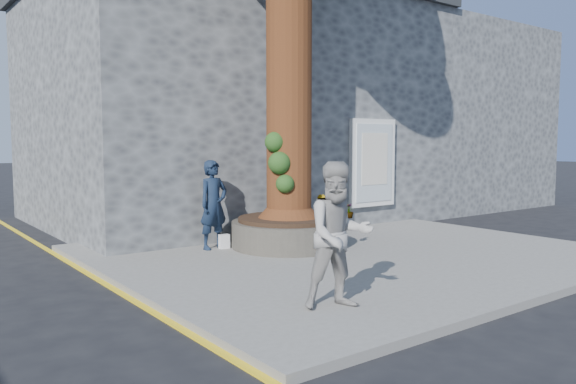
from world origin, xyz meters
TOP-DOWN VIEW (x-y plane):
  - ground at (0.00, 0.00)m, footprint 120.00×120.00m
  - pavement at (1.50, 1.00)m, footprint 9.00×8.00m
  - yellow_line at (-3.05, 1.00)m, footprint 0.10×30.00m
  - stone_shop at (2.50, 7.20)m, footprint 10.30×8.30m
  - neighbour_shop at (10.50, 7.20)m, footprint 6.00×8.00m
  - planter at (0.80, 2.00)m, footprint 2.30×2.30m
  - man at (-0.53, 2.70)m, footprint 0.69×0.51m
  - woman at (-1.22, -1.73)m, footprint 1.09×0.97m
  - shopping_bag at (-0.35, 2.61)m, footprint 0.21×0.14m
  - plant_a at (1.65, 2.85)m, footprint 0.19×0.15m
  - plant_b at (1.59, 1.93)m, footprint 0.24×0.25m
  - plant_c at (1.65, 1.15)m, footprint 0.21×0.21m
  - plant_d at (1.01, 2.85)m, footprint 0.26×0.28m

SIDE VIEW (x-z plane):
  - ground at x=0.00m, z-range 0.00..0.00m
  - yellow_line at x=-3.05m, z-range 0.00..0.01m
  - pavement at x=1.50m, z-range 0.00..0.12m
  - shopping_bag at x=-0.35m, z-range 0.12..0.40m
  - planter at x=0.80m, z-range 0.11..0.71m
  - plant_d at x=1.01m, z-range 0.72..1.00m
  - plant_c at x=1.65m, z-range 0.72..1.02m
  - plant_a at x=1.65m, z-range 0.72..1.04m
  - plant_b at x=1.59m, z-range 0.72..1.13m
  - man at x=-0.53m, z-range 0.12..1.87m
  - woman at x=-1.22m, z-range 0.12..1.98m
  - neighbour_shop at x=10.50m, z-range 0.00..6.00m
  - stone_shop at x=2.50m, z-range 0.01..6.31m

